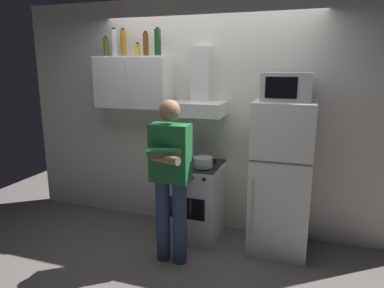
# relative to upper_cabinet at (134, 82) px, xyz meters

# --- Properties ---
(ground_plane) EXTENTS (7.00, 7.00, 0.00)m
(ground_plane) POSITION_rel_upper_cabinet_xyz_m (0.85, -0.37, -1.75)
(ground_plane) COLOR slate
(back_wall_tiled) EXTENTS (4.80, 0.10, 2.70)m
(back_wall_tiled) POSITION_rel_upper_cabinet_xyz_m (0.85, 0.23, -0.40)
(back_wall_tiled) COLOR silver
(back_wall_tiled) RESTS_ON ground_plane
(upper_cabinet) EXTENTS (0.90, 0.37, 0.60)m
(upper_cabinet) POSITION_rel_upper_cabinet_xyz_m (0.00, 0.00, 0.00)
(upper_cabinet) COLOR white
(stove_oven) EXTENTS (0.60, 0.62, 0.87)m
(stove_oven) POSITION_rel_upper_cabinet_xyz_m (0.80, -0.13, -1.32)
(stove_oven) COLOR silver
(stove_oven) RESTS_ON ground_plane
(range_hood) EXTENTS (0.60, 0.44, 0.75)m
(range_hood) POSITION_rel_upper_cabinet_xyz_m (0.80, 0.00, -0.15)
(range_hood) COLOR white
(refrigerator) EXTENTS (0.60, 0.62, 1.60)m
(refrigerator) POSITION_rel_upper_cabinet_xyz_m (1.75, -0.12, -0.95)
(refrigerator) COLOR white
(refrigerator) RESTS_ON ground_plane
(microwave) EXTENTS (0.48, 0.37, 0.28)m
(microwave) POSITION_rel_upper_cabinet_xyz_m (1.75, -0.11, -0.01)
(microwave) COLOR #B7BABF
(microwave) RESTS_ON refrigerator
(person_standing) EXTENTS (0.38, 0.33, 1.64)m
(person_standing) POSITION_rel_upper_cabinet_xyz_m (0.75, -0.73, -0.85)
(person_standing) COLOR navy
(person_standing) RESTS_ON ground_plane
(cooking_pot) EXTENTS (0.31, 0.21, 0.11)m
(cooking_pot) POSITION_rel_upper_cabinet_xyz_m (0.93, -0.24, -0.82)
(cooking_pot) COLOR #B7BABF
(cooking_pot) RESTS_ON stove_oven
(bottle_beer_brown) EXTENTS (0.06, 0.06, 0.28)m
(bottle_beer_brown) POSITION_rel_upper_cabinet_xyz_m (0.16, 0.03, 0.43)
(bottle_beer_brown) COLOR brown
(bottle_beer_brown) RESTS_ON upper_cabinet
(bottle_liquor_amber) EXTENTS (0.07, 0.07, 0.31)m
(bottle_liquor_amber) POSITION_rel_upper_cabinet_xyz_m (-0.11, -0.00, 0.45)
(bottle_liquor_amber) COLOR #B7721E
(bottle_liquor_amber) RESTS_ON upper_cabinet
(bottle_wine_green) EXTENTS (0.07, 0.07, 0.31)m
(bottle_wine_green) POSITION_rel_upper_cabinet_xyz_m (0.33, -0.02, 0.45)
(bottle_wine_green) COLOR #19471E
(bottle_wine_green) RESTS_ON upper_cabinet
(bottle_spice_jar) EXTENTS (0.06, 0.06, 0.15)m
(bottle_spice_jar) POSITION_rel_upper_cabinet_xyz_m (0.05, 0.03, 0.37)
(bottle_spice_jar) COLOR gold
(bottle_spice_jar) RESTS_ON upper_cabinet
(bottle_vodka_clear) EXTENTS (0.07, 0.07, 0.33)m
(bottle_vodka_clear) POSITION_rel_upper_cabinet_xyz_m (-0.25, 0.03, 0.46)
(bottle_vodka_clear) COLOR silver
(bottle_vodka_clear) RESTS_ON upper_cabinet
(bottle_olive_oil) EXTENTS (0.06, 0.06, 0.23)m
(bottle_olive_oil) POSITION_rel_upper_cabinet_xyz_m (-0.37, 0.03, 0.41)
(bottle_olive_oil) COLOR #4C6B19
(bottle_olive_oil) RESTS_ON upper_cabinet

